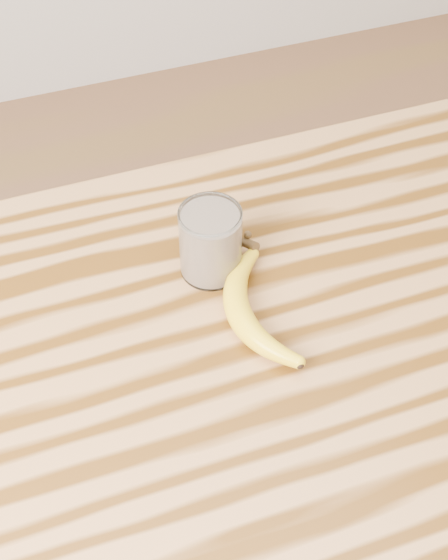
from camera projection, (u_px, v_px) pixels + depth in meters
name	position (u px, v px, depth m)	size (l,w,h in m)	color
room	(192.00, 58.00, 0.68)	(4.04, 4.04, 2.70)	brown
table	(204.00, 414.00, 1.11)	(1.20, 0.80, 0.90)	#A67442
smoothie_glass	(211.00, 242.00, 1.09)	(0.09, 0.09, 0.11)	white
banana	(238.00, 313.00, 1.05)	(0.11, 0.29, 0.04)	yellow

